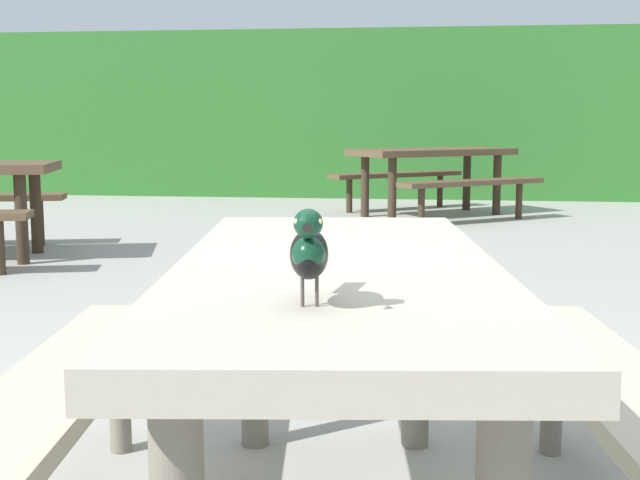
# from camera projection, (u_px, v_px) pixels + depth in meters

# --- Properties ---
(hedge_wall) EXTENTS (28.00, 2.04, 2.24)m
(hedge_wall) POSITION_uv_depth(u_px,v_px,m) (418.00, 115.00, 12.22)
(hedge_wall) COLOR #2D6B28
(hedge_wall) RESTS_ON ground
(picnic_table_foreground) EXTENTS (1.87, 1.90, 0.74)m
(picnic_table_foreground) POSITION_uv_depth(u_px,v_px,m) (337.00, 336.00, 2.08)
(picnic_table_foreground) COLOR #B2A893
(picnic_table_foreground) RESTS_ON ground
(bird_grackle) EXTENTS (0.09, 0.29, 0.18)m
(bird_grackle) POSITION_uv_depth(u_px,v_px,m) (309.00, 251.00, 1.54)
(bird_grackle) COLOR black
(bird_grackle) RESTS_ON picnic_table_foreground
(picnic_table_mid_right) EXTENTS (2.37, 2.37, 0.74)m
(picnic_table_mid_right) POSITION_uv_depth(u_px,v_px,m) (432.00, 165.00, 9.43)
(picnic_table_mid_right) COLOR brown
(picnic_table_mid_right) RESTS_ON ground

